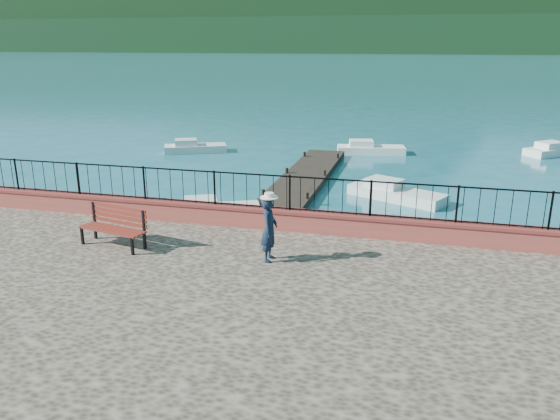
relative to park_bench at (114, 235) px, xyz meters
The scene contains 14 objects.
ground 4.82m from the park_bench, 17.14° to the right, with size 2000.00×2000.00×0.00m, color #19596B.
parapet 4.97m from the park_bench, 28.20° to the left, with size 28.00×0.46×0.58m, color #A5463B.
railing 5.03m from the park_bench, 28.20° to the left, with size 27.00×0.05×0.95m, color black.
dock 11.00m from the park_bench, 77.40° to the left, with size 2.00×16.00×0.30m, color #2D231C.
far_forest 298.78m from the park_bench, 89.16° to the left, with size 900.00×60.00×18.00m, color black.
foothills 359.26m from the park_bench, 89.30° to the left, with size 900.00×120.00×44.00m, color black.
park_bench is the anchor object (origin of this frame).
person 4.16m from the park_bench, ahead, with size 0.57×0.37×1.57m, color #101D31.
hat 4.34m from the park_bench, ahead, with size 0.44×0.44×0.12m, color white.
boat_0 6.37m from the park_bench, 87.14° to the left, with size 3.34×1.30×0.80m, color silver.
boat_1 12.47m from the park_bench, 57.43° to the left, with size 4.02×1.30×0.80m, color silver.
boat_3 18.53m from the park_bench, 106.59° to the left, with size 3.56×1.30×0.80m, color silver.
boat_4 20.46m from the park_bench, 76.54° to the left, with size 3.84×1.30×0.80m, color white.
boat_5 26.95m from the park_bench, 55.79° to the left, with size 4.05×1.30×0.80m, color silver.
Camera 1 is at (3.03, -10.34, 6.26)m, focal length 35.00 mm.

